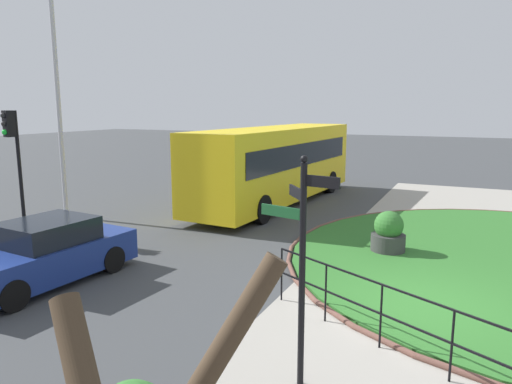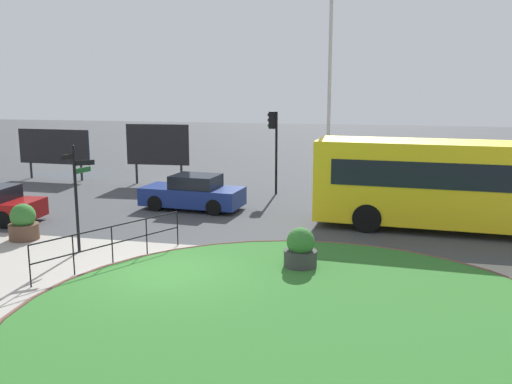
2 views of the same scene
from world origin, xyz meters
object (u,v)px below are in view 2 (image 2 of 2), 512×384
object	(u,v)px
bus_yellow	(472,184)
billboard_left	(54,147)
traffic_light_near	(274,134)
billboard_right	(158,146)
planter_near_signpost	(300,251)
planter_kerbside	(23,224)
car_near_lane	(193,193)
lamppost_tall	(329,89)
signpost_directional	(77,190)

from	to	relation	value
bus_yellow	billboard_left	bearing A→B (deg)	165.43
bus_yellow	traffic_light_near	bearing A→B (deg)	150.23
bus_yellow	billboard_right	world-z (taller)	bus_yellow
planter_near_signpost	planter_kerbside	world-z (taller)	planter_kerbside
car_near_lane	lamppost_tall	bearing A→B (deg)	-132.17
lamppost_tall	planter_near_signpost	bearing A→B (deg)	-88.00
billboard_right	bus_yellow	bearing A→B (deg)	-28.00
traffic_light_near	lamppost_tall	world-z (taller)	lamppost_tall
car_near_lane	billboard_left	world-z (taller)	billboard_left
traffic_light_near	billboard_left	bearing A→B (deg)	0.85
bus_yellow	traffic_light_near	xyz separation A→B (m)	(-7.95, 5.29, 1.13)
lamppost_tall	planter_near_signpost	xyz separation A→B (m)	(0.39, -11.32, -4.27)
car_near_lane	planter_kerbside	xyz separation A→B (m)	(-3.89, -5.67, -0.11)
car_near_lane	signpost_directional	bearing A→B (deg)	83.18
lamppost_tall	traffic_light_near	bearing A→B (deg)	-164.51
traffic_light_near	billboard_right	size ratio (longest dim) A/B	1.16
billboard_right	planter_near_signpost	distance (m)	15.04
bus_yellow	planter_kerbside	xyz separation A→B (m)	(-14.41, -4.36, -1.13)
traffic_light_near	billboard_right	distance (m)	6.41
lamppost_tall	billboard_left	world-z (taller)	lamppost_tall
bus_yellow	billboard_right	xyz separation A→B (m)	(-14.19, 6.55, 0.31)
traffic_light_near	lamppost_tall	size ratio (longest dim) A/B	0.42
lamppost_tall	bus_yellow	bearing A→B (deg)	-47.30
billboard_right	planter_near_signpost	bearing A→B (deg)	-55.90
signpost_directional	traffic_light_near	xyz separation A→B (m)	(3.92, 10.53, 0.88)
lamppost_tall	planter_kerbside	world-z (taller)	lamppost_tall
signpost_directional	billboard_left	distance (m)	14.57
bus_yellow	billboard_right	distance (m)	15.63
traffic_light_near	planter_near_signpost	size ratio (longest dim) A/B	3.22
traffic_light_near	billboard_right	bearing A→B (deg)	-3.89
signpost_directional	billboard_left	bearing A→B (deg)	124.82
traffic_light_near	lamppost_tall	xyz separation A→B (m)	(2.45, 0.68, 2.01)
signpost_directional	planter_kerbside	distance (m)	3.01
traffic_light_near	signpost_directional	bearing A→B (deg)	77.11
traffic_light_near	planter_near_signpost	world-z (taller)	traffic_light_near
planter_near_signpost	billboard_right	bearing A→B (deg)	127.32
car_near_lane	traffic_light_near	xyz separation A→B (m)	(2.56, 3.98, 2.14)
car_near_lane	planter_near_signpost	size ratio (longest dim) A/B	3.57
car_near_lane	traffic_light_near	world-z (taller)	traffic_light_near
car_near_lane	planter_kerbside	distance (m)	6.88
planter_near_signpost	signpost_directional	bearing A→B (deg)	179.01
planter_kerbside	planter_near_signpost	bearing A→B (deg)	-6.07
signpost_directional	traffic_light_near	bearing A→B (deg)	69.57
billboard_left	billboard_right	xyz separation A→B (m)	(6.01, -0.18, 0.24)
billboard_left	planter_kerbside	bearing A→B (deg)	-60.23
car_near_lane	billboard_left	size ratio (longest dim) A/B	1.00
lamppost_tall	planter_kerbside	size ratio (longest dim) A/B	7.46
signpost_directional	car_near_lane	xyz separation A→B (m)	(1.36, 6.54, -1.26)
signpost_directional	billboard_right	bearing A→B (deg)	101.09
lamppost_tall	planter_near_signpost	size ratio (longest dim) A/B	7.62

